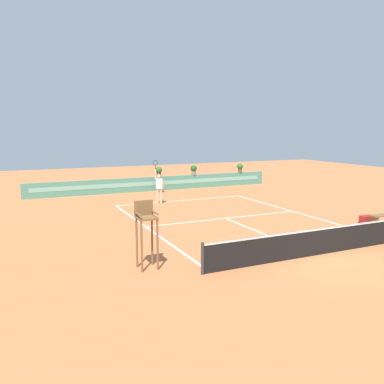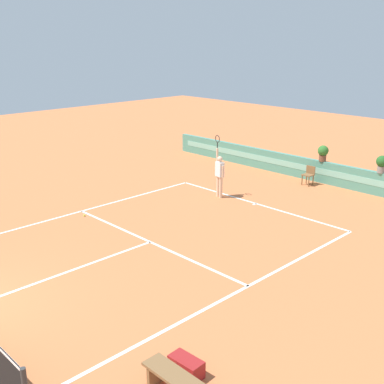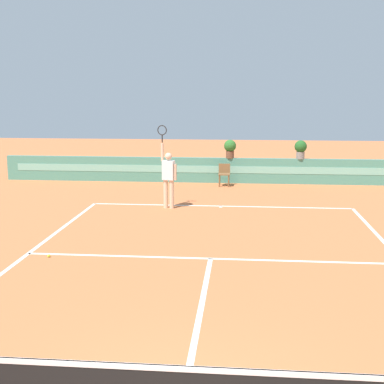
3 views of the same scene
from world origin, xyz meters
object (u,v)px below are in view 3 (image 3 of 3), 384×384
at_px(ball_kid_chair, 224,174).
at_px(tennis_player, 168,175).
at_px(potted_plant_right, 301,148).
at_px(tennis_ball_near_baseline, 49,256).
at_px(potted_plant_centre, 230,148).

height_order(ball_kid_chair, tennis_player, tennis_player).
bearing_deg(potted_plant_right, tennis_ball_near_baseline, -122.38).
xyz_separation_m(ball_kid_chair, tennis_player, (-1.59, -4.20, 0.57)).
xyz_separation_m(tennis_player, tennis_ball_near_baseline, (-1.93, -5.29, -1.02)).
relative_size(tennis_ball_near_baseline, potted_plant_centre, 0.09).
relative_size(tennis_player, potted_plant_centre, 3.57).
bearing_deg(ball_kid_chair, tennis_player, -110.79).
xyz_separation_m(ball_kid_chair, tennis_ball_near_baseline, (-3.53, -9.49, -0.44)).
bearing_deg(ball_kid_chair, tennis_ball_near_baseline, -110.40).
height_order(potted_plant_centre, potted_plant_right, same).
height_order(ball_kid_chair, potted_plant_centre, potted_plant_centre).
xyz_separation_m(ball_kid_chair, potted_plant_centre, (0.19, 0.73, 0.93)).
bearing_deg(tennis_ball_near_baseline, ball_kid_chair, 69.60).
bearing_deg(potted_plant_centre, ball_kid_chair, -104.86).
xyz_separation_m(ball_kid_chair, potted_plant_right, (2.95, 0.73, 0.93)).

